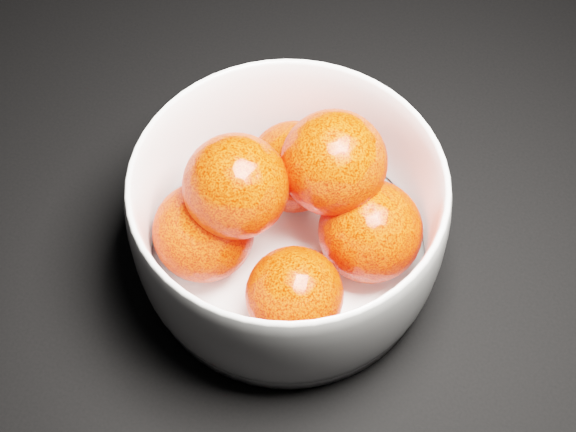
% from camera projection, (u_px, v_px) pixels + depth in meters
% --- Properties ---
extents(bowl, '(0.20, 0.20, 0.10)m').
position_uv_depth(bowl, '(288.00, 220.00, 0.51)').
color(bowl, white).
rests_on(bowl, ground).
extents(orange_pile, '(0.16, 0.15, 0.10)m').
position_uv_depth(orange_pile, '(290.00, 209.00, 0.50)').
color(orange_pile, red).
rests_on(orange_pile, bowl).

